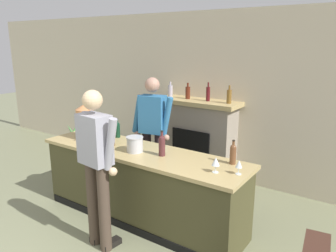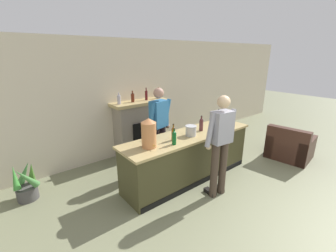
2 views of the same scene
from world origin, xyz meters
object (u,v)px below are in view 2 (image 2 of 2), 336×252
armchair_black (289,147)px  wine_bottle_burgundy_dark (218,116)px  potted_plant_corner (26,185)px  ice_bucket_steel (191,131)px  wine_glass_back_row (232,117)px  fireplace_stone (141,127)px  wine_bottle_riesling_slim (173,133)px  wine_bottle_merlot_tall (201,124)px  copper_dispenser (149,133)px  wine_glass_mid_counter (229,120)px  person_customer (220,143)px  wine_bottle_chardonnay_pale (154,131)px  wine_bottle_port_short (174,137)px  person_bartender (159,127)px

armchair_black → wine_bottle_burgundy_dark: bearing=140.9°
wine_bottle_burgundy_dark → potted_plant_corner: bearing=165.4°
ice_bucket_steel → wine_glass_back_row: ice_bucket_steel is taller
armchair_black → wine_glass_back_row: 1.65m
fireplace_stone → wine_bottle_riesling_slim: fireplace_stone is taller
ice_bucket_steel → wine_bottle_merlot_tall: bearing=11.9°
copper_dispenser → wine_glass_mid_counter: size_ratio=3.01×
person_customer → wine_bottle_chardonnay_pale: (-0.64, 1.02, 0.06)m
potted_plant_corner → wine_glass_back_row: bearing=-17.3°
copper_dispenser → wine_bottle_burgundy_dark: bearing=7.1°
wine_bottle_riesling_slim → wine_bottle_port_short: bearing=-126.1°
wine_bottle_chardonnay_pale → wine_glass_mid_counter: size_ratio=1.67×
armchair_black → person_customer: person_customer is taller
potted_plant_corner → wine_bottle_port_short: (2.10, -1.43, 0.79)m
wine_bottle_chardonnay_pale → wine_glass_mid_counter: 1.78m
wine_bottle_merlot_tall → wine_bottle_chardonnay_pale: wine_bottle_merlot_tall is taller
armchair_black → wine_bottle_riesling_slim: size_ratio=3.31×
armchair_black → person_customer: bearing=177.0°
person_bartender → wine_bottle_chardonnay_pale: size_ratio=6.45×
wine_bottle_riesling_slim → wine_glass_back_row: bearing=1.1°
person_bartender → ice_bucket_steel: bearing=-70.5°
wine_bottle_burgundy_dark → wine_bottle_riesling_slim: wine_bottle_riesling_slim is taller
copper_dispenser → wine_bottle_port_short: size_ratio=1.72×
potted_plant_corner → person_bartender: (2.39, -0.62, 0.71)m
person_bartender → wine_bottle_port_short: bearing=-109.6°
person_bartender → ice_bucket_steel: size_ratio=8.40×
wine_bottle_riesling_slim → wine_bottle_port_short: 0.20m
wine_bottle_chardonnay_pale → wine_glass_back_row: 1.97m
armchair_black → wine_bottle_port_short: (-3.05, 0.67, 0.79)m
fireplace_stone → ice_bucket_steel: bearing=-87.8°
potted_plant_corner → wine_bottle_merlot_tall: (2.99, -1.22, 0.80)m
potted_plant_corner → wine_bottle_merlot_tall: size_ratio=2.21×
armchair_black → potted_plant_corner: size_ratio=1.48×
fireplace_stone → person_customer: 2.38m
wine_bottle_merlot_tall → wine_bottle_riesling_slim: 0.77m
wine_bottle_chardonnay_pale → wine_glass_back_row: size_ratio=1.78×
copper_dispenser → wine_bottle_riesling_slim: 0.53m
armchair_black → wine_glass_back_row: size_ratio=6.49×
person_customer → person_bartender: person_customer is taller
wine_glass_mid_counter → fireplace_stone: bearing=124.7°
ice_bucket_steel → wine_bottle_chardonnay_pale: bearing=150.6°
wine_glass_mid_counter → wine_glass_back_row: 0.24m
wine_bottle_riesling_slim → wine_glass_mid_counter: bearing=-2.1°
potted_plant_corner → wine_glass_mid_counter: 4.05m
wine_bottle_burgundy_dark → wine_bottle_riesling_slim: size_ratio=0.91×
armchair_black → wine_bottle_burgundy_dark: (-1.36, 1.10, 0.79)m
potted_plant_corner → wine_bottle_burgundy_dark: bearing=-14.6°
ice_bucket_steel → wine_glass_back_row: bearing=2.6°
potted_plant_corner → person_bartender: bearing=-14.5°
fireplace_stone → wine_bottle_burgundy_dark: size_ratio=5.88×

